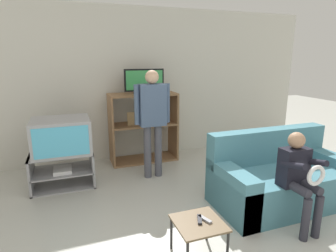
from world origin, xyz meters
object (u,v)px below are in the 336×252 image
television_main (62,136)px  snack_table (199,226)px  television_flat (144,82)px  couch (280,179)px  person_seated_child (299,173)px  media_shelf (143,127)px  remote_control_black (200,219)px  tv_stand (63,169)px  remote_control_white (205,219)px  person_standing_adult (152,114)px

television_main → snack_table: 2.31m
television_flat → couch: bearing=-59.4°
couch → person_seated_child: size_ratio=1.63×
snack_table → couch: (1.39, 0.57, -0.01)m
media_shelf → remote_control_black: (-0.17, -2.55, -0.24)m
tv_stand → snack_table: 2.29m
tv_stand → remote_control_white: bearing=-58.5°
tv_stand → remote_control_white: size_ratio=5.78×
remote_control_black → person_seated_child: (1.15, 0.06, 0.25)m
couch → person_seated_child: person_seated_child is taller
snack_table → person_seated_child: (1.17, 0.08, 0.30)m
media_shelf → remote_control_white: media_shelf is taller
snack_table → person_standing_adult: (0.14, 1.85, 0.65)m
tv_stand → snack_table: bearing=-60.0°
television_main → snack_table: size_ratio=1.78×
tv_stand → television_flat: size_ratio=1.25×
tv_stand → person_standing_adult: bearing=-6.0°
media_shelf → remote_control_black: media_shelf is taller
media_shelf → person_seated_child: media_shelf is taller
television_main → person_seated_child: size_ratio=0.73×
remote_control_white → couch: size_ratio=0.09×
snack_table → remote_control_white: (0.06, 0.01, 0.05)m
television_flat → couch: 2.54m
tv_stand → person_seated_child: (2.32, -1.90, 0.37)m
person_seated_child → person_standing_adult: bearing=120.3°
media_shelf → couch: media_shelf is taller
television_flat → remote_control_white: television_flat is taller
media_shelf → television_flat: television_flat is taller
media_shelf → person_standing_adult: person_standing_adult is taller
snack_table → person_seated_child: size_ratio=0.41×
media_shelf → television_flat: bearing=-30.5°
television_main → television_flat: television_flat is taller
tv_stand → snack_table: size_ratio=1.96×
remote_control_white → person_standing_adult: bearing=68.1°
person_standing_adult → remote_control_black: bearing=-93.8°
television_flat → snack_table: size_ratio=1.58×
television_flat → remote_control_black: 2.73m
snack_table → remote_control_black: 0.06m
media_shelf → television_flat: 0.77m
remote_control_white → person_standing_adult: person_standing_adult is taller
media_shelf → snack_table: (-0.19, -2.57, -0.29)m
media_shelf → remote_control_black: 2.56m
television_flat → media_shelf: bearing=149.5°
television_main → media_shelf: 1.44m
television_main → television_flat: (1.34, 0.57, 0.64)m
remote_control_black → person_standing_adult: (0.12, 1.83, 0.60)m
remote_control_black → remote_control_white: same height
television_flat → person_standing_adult: 0.81m
television_main → couch: bearing=-29.4°
snack_table → person_standing_adult: 1.96m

